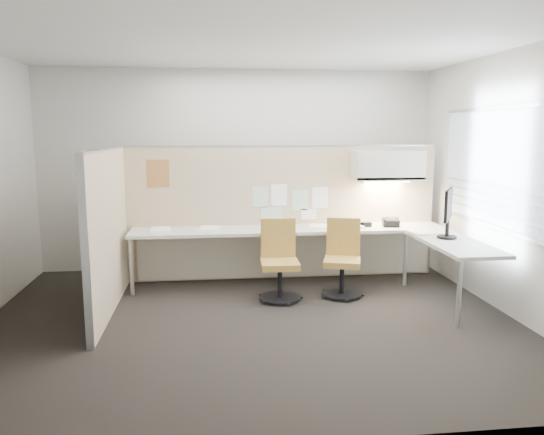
{
  "coord_description": "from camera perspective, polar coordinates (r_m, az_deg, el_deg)",
  "views": [
    {
      "loc": [
        -0.41,
        -5.28,
        1.95
      ],
      "look_at": [
        0.32,
        0.8,
        0.95
      ],
      "focal_mm": 35.0,
      "sensor_mm": 36.0,
      "label": 1
    }
  ],
  "objects": [
    {
      "name": "coat_hook",
      "position": [
        5.29,
        -19.59,
        2.97
      ],
      "size": [
        0.18,
        0.45,
        1.34
      ],
      "color": "silver",
      "rests_on": "partition_left"
    },
    {
      "name": "chair_right",
      "position": [
        6.41,
        7.58,
        -4.61
      ],
      "size": [
        0.52,
        0.54,
        0.9
      ],
      "rotation": [
        0.0,
        0.0,
        -0.29
      ],
      "color": "black",
      "rests_on": "floor"
    },
    {
      "name": "partition_left",
      "position": [
        5.98,
        -17.19,
        -1.5
      ],
      "size": [
        0.06,
        2.2,
        1.75
      ],
      "primitive_type": "cube",
      "color": "tan",
      "rests_on": "floor"
    },
    {
      "name": "window_pane",
      "position": [
        6.16,
        23.91,
        4.75
      ],
      "size": [
        0.01,
        2.8,
        1.3
      ],
      "primitive_type": "cube",
      "color": "#94A1AB",
      "rests_on": "wall_right"
    },
    {
      "name": "paper_stack_0",
      "position": [
        6.71,
        -11.92,
        -1.29
      ],
      "size": [
        0.25,
        0.31,
        0.03
      ],
      "primitive_type": "cube",
      "rotation": [
        0.0,
        0.0,
        0.07
      ],
      "color": "white",
      "rests_on": "desk"
    },
    {
      "name": "partition_back",
      "position": [
        7.03,
        1.12,
        0.48
      ],
      "size": [
        4.1,
        0.06,
        1.75
      ],
      "primitive_type": "cube",
      "color": "tan",
      "rests_on": "floor"
    },
    {
      "name": "phone",
      "position": [
        7.03,
        12.63,
        -0.52
      ],
      "size": [
        0.24,
        0.22,
        0.12
      ],
      "rotation": [
        0.0,
        0.0,
        -0.17
      ],
      "color": "black",
      "rests_on": "desk"
    },
    {
      "name": "paper_stack_1",
      "position": [
        6.74,
        -6.75,
        -1.14
      ],
      "size": [
        0.27,
        0.33,
        0.02
      ],
      "primitive_type": "cube",
      "rotation": [
        0.0,
        0.0,
        -0.14
      ],
      "color": "white",
      "rests_on": "desk"
    },
    {
      "name": "overhead_bin",
      "position": [
        7.08,
        12.32,
        5.5
      ],
      "size": [
        0.9,
        0.36,
        0.38
      ],
      "primitive_type": "cube",
      "color": "beige",
      "rests_on": "partition_back"
    },
    {
      "name": "pinned_papers",
      "position": [
        6.99,
        1.81,
        1.73
      ],
      "size": [
        1.01,
        0.0,
        0.47
      ],
      "color": "#8CBF8C",
      "rests_on": "partition_back"
    },
    {
      "name": "paper_stack_5",
      "position": [
        6.63,
        15.64,
        -1.58
      ],
      "size": [
        0.29,
        0.34,
        0.02
      ],
      "primitive_type": "cube",
      "rotation": [
        0.0,
        0.0,
        0.21
      ],
      "color": "white",
      "rests_on": "desk"
    },
    {
      "name": "task_light_strip",
      "position": [
        7.09,
        12.26,
        3.8
      ],
      "size": [
        0.6,
        0.06,
        0.02
      ],
      "primitive_type": "cube",
      "color": "#FFEABF",
      "rests_on": "overhead_bin"
    },
    {
      "name": "floor",
      "position": [
        5.65,
        -2.26,
        -10.98
      ],
      "size": [
        5.5,
        4.5,
        0.01
      ],
      "primitive_type": "cube",
      "color": "black",
      "rests_on": "ground"
    },
    {
      "name": "tape_dispenser",
      "position": [
        6.94,
        10.22,
        -0.75
      ],
      "size": [
        0.11,
        0.08,
        0.06
      ],
      "primitive_type": "cube",
      "rotation": [
        0.0,
        0.0,
        0.25
      ],
      "color": "black",
      "rests_on": "desk"
    },
    {
      "name": "paper_stack_4",
      "position": [
        6.89,
        8.56,
        -0.91
      ],
      "size": [
        0.28,
        0.34,
        0.03
      ],
      "primitive_type": "cube",
      "rotation": [
        0.0,
        0.0,
        0.19
      ],
      "color": "white",
      "rests_on": "desk"
    },
    {
      "name": "desk",
      "position": [
        6.69,
        4.91,
        -2.39
      ],
      "size": [
        4.0,
        2.07,
        0.73
      ],
      "color": "beige",
      "rests_on": "floor"
    },
    {
      "name": "wall_front",
      "position": [
        3.11,
        0.87,
        -0.92
      ],
      "size": [
        5.5,
        0.02,
        2.8
      ],
      "primitive_type": "cube",
      "color": "beige",
      "rests_on": "ground"
    },
    {
      "name": "monitor",
      "position": [
        6.38,
        18.42,
        0.75
      ],
      "size": [
        0.3,
        0.48,
        0.57
      ],
      "rotation": [
        0.0,
        0.0,
        1.03
      ],
      "color": "black",
      "rests_on": "desk"
    },
    {
      "name": "poster",
      "position": [
        6.9,
        -12.14,
        4.66
      ],
      "size": [
        0.28,
        0.0,
        0.35
      ],
      "primitive_type": "cube",
      "color": "orange",
      "rests_on": "partition_back"
    },
    {
      "name": "paper_stack_2",
      "position": [
        6.63,
        0.41,
        -1.13
      ],
      "size": [
        0.29,
        0.34,
        0.05
      ],
      "primitive_type": "cube",
      "rotation": [
        0.0,
        0.0,
        0.2
      ],
      "color": "white",
      "rests_on": "desk"
    },
    {
      "name": "paper_stack_3",
      "position": [
        6.89,
        5.04,
        -0.91
      ],
      "size": [
        0.29,
        0.34,
        0.01
      ],
      "primitive_type": "cube",
      "rotation": [
        0.0,
        0.0,
        -0.21
      ],
      "color": "white",
      "rests_on": "desk"
    },
    {
      "name": "ceiling",
      "position": [
        5.37,
        -2.46,
        18.43
      ],
      "size": [
        5.5,
        4.5,
        0.01
      ],
      "primitive_type": "cube",
      "color": "white",
      "rests_on": "wall_back"
    },
    {
      "name": "wall_right",
      "position": [
        6.18,
        24.02,
        3.36
      ],
      "size": [
        0.02,
        4.5,
        2.8
      ],
      "primitive_type": "cube",
      "color": "beige",
      "rests_on": "ground"
    },
    {
      "name": "wall_back",
      "position": [
        7.57,
        -3.69,
        5.09
      ],
      "size": [
        5.5,
        0.02,
        2.8
      ],
      "primitive_type": "cube",
      "color": "beige",
      "rests_on": "ground"
    },
    {
      "name": "chair_left",
      "position": [
        6.21,
        0.79,
        -4.89
      ],
      "size": [
        0.49,
        0.49,
        0.92
      ],
      "rotation": [
        0.0,
        0.0,
        -0.03
      ],
      "color": "black",
      "rests_on": "floor"
    },
    {
      "name": "stapler",
      "position": [
        6.97,
        9.42,
        -0.73
      ],
      "size": [
        0.14,
        0.04,
        0.05
      ],
      "primitive_type": "cube",
      "rotation": [
        0.0,
        0.0,
        -0.01
      ],
      "color": "black",
      "rests_on": "desk"
    }
  ]
}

